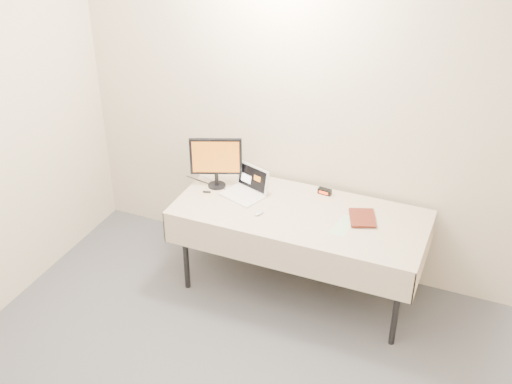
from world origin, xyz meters
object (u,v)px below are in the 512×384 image
at_px(laptop, 247,188).
at_px(monitor, 216,159).
at_px(table, 300,219).
at_px(book, 351,205).

xyz_separation_m(laptop, monitor, (-0.26, 0.02, 0.19)).
bearing_deg(laptop, monitor, -165.42).
bearing_deg(monitor, laptop, -26.94).
bearing_deg(monitor, table, -30.18).
xyz_separation_m(table, monitor, (-0.73, 0.10, 0.30)).
bearing_deg(monitor, book, -25.26).
xyz_separation_m(laptop, book, (0.83, -0.04, 0.07)).
bearing_deg(laptop, book, 16.79).
height_order(table, monitor, monitor).
distance_m(laptop, monitor, 0.33).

